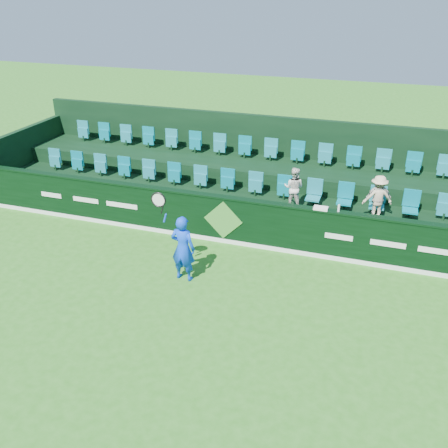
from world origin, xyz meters
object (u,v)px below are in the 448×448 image
(tennis_player, at_px, (183,248))
(towel, at_px, (321,208))
(spectator_right, at_px, (378,197))
(spectator_left, at_px, (294,188))
(drinks_bottle, at_px, (339,208))
(spectator_middle, at_px, (378,198))

(tennis_player, distance_m, towel, 3.65)
(spectator_right, distance_m, towel, 1.74)
(spectator_right, relative_size, towel, 3.38)
(spectator_left, xyz_separation_m, spectator_right, (2.25, 0.00, 0.02))
(spectator_left, relative_size, spectator_right, 0.97)
(spectator_left, xyz_separation_m, drinks_bottle, (1.36, -1.12, 0.06))
(spectator_left, relative_size, drinks_bottle, 6.22)
(towel, bearing_deg, spectator_right, 40.11)
(spectator_left, height_order, towel, spectator_left)
(towel, bearing_deg, spectator_middle, 39.77)
(towel, height_order, drinks_bottle, drinks_bottle)
(tennis_player, relative_size, spectator_left, 1.97)
(tennis_player, distance_m, spectator_left, 3.86)
(spectator_middle, bearing_deg, spectator_right, -19.00)
(spectator_left, distance_m, drinks_bottle, 1.76)
(spectator_left, bearing_deg, drinks_bottle, 143.63)
(towel, xyz_separation_m, drinks_bottle, (0.44, 0.00, 0.07))
(spectator_left, bearing_deg, spectator_right, -176.94)
(drinks_bottle, bearing_deg, tennis_player, -147.28)
(drinks_bottle, bearing_deg, spectator_right, 51.61)
(spectator_middle, relative_size, spectator_right, 0.96)
(towel, relative_size, drinks_bottle, 1.90)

